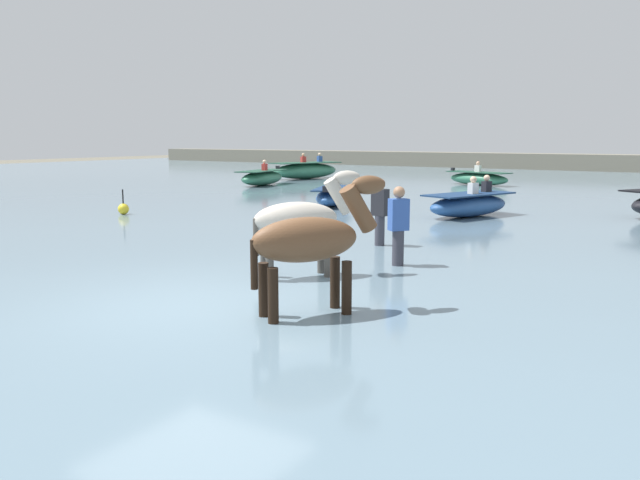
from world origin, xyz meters
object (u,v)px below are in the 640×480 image
boat_near_port (478,178)px  boat_far_offshore (306,170)px  boat_mid_outer (333,196)px  person_wading_mid (398,231)px  channel_buoy (123,209)px  horse_trailing_bay (311,243)px  boat_near_starboard (469,205)px  horse_lead_pinto (301,222)px  boat_far_inshore (262,178)px  person_spectator_far (380,216)px

boat_near_port → boat_far_offshore: size_ratio=0.76×
boat_mid_outer → person_wading_mid: bearing=-51.9°
person_wading_mid → channel_buoy: 10.12m
boat_mid_outer → horse_trailing_bay: bearing=-59.5°
boat_near_starboard → channel_buoy: 9.75m
horse_lead_pinto → horse_trailing_bay: bearing=-52.1°
boat_near_starboard → boat_far_offshore: size_ratio=0.73×
boat_far_offshore → person_wading_mid: person_wading_mid is taller
horse_lead_pinto → boat_mid_outer: (-5.25, 9.47, -0.58)m
horse_trailing_bay → boat_far_offshore: size_ratio=0.47×
horse_lead_pinto → boat_near_port: 20.95m
horse_trailing_bay → boat_near_port: bearing=104.1°
boat_near_starboard → boat_near_port: size_ratio=0.97×
horse_lead_pinto → boat_near_port: bearing=101.7°
person_wading_mid → boat_near_starboard: bearing=100.7°
boat_near_starboard → boat_near_port: boat_near_starboard is taller
channel_buoy → boat_near_port: bearing=74.1°
horse_trailing_bay → boat_near_starboard: 10.85m
horse_trailing_bay → person_wading_mid: horse_trailing_bay is taller
horse_trailing_bay → boat_far_inshore: 21.86m
boat_far_offshore → person_wading_mid: (14.38, -18.39, 0.16)m
boat_far_offshore → person_spectator_far: bearing=-51.8°
boat_near_starboard → person_spectator_far: size_ratio=1.91×
horse_lead_pinto → person_wading_mid: 1.89m
boat_near_starboard → boat_far_inshore: boat_far_inshore is taller
boat_far_inshore → channel_buoy: bearing=-71.9°
horse_trailing_bay → boat_near_starboard: size_ratio=0.63×
person_spectator_far → person_wading_mid: 2.07m
person_wading_mid → channel_buoy: bearing=166.2°
boat_far_inshore → boat_far_offshore: boat_far_offshore is taller
boat_far_offshore → channel_buoy: bearing=-74.1°
boat_near_starboard → boat_mid_outer: boat_near_starboard is taller
boat_near_port → boat_far_offshore: 9.27m
boat_far_inshore → person_spectator_far: size_ratio=2.06×
boat_near_starboard → boat_far_offshore: bearing=139.5°
boat_near_port → horse_trailing_bay: bearing=-75.9°
boat_far_offshore → horse_trailing_bay: bearing=-55.7°
boat_near_starboard → boat_near_port: 12.16m
boat_near_starboard → channel_buoy: size_ratio=4.35×
boat_near_starboard → boat_far_inshore: 13.55m
channel_buoy → boat_near_starboard: bearing=30.1°
boat_mid_outer → boat_far_offshore: size_ratio=0.73×
horse_lead_pinto → person_wading_mid: size_ratio=1.18×
horse_trailing_bay → boat_mid_outer: horse_trailing_bay is taller
horse_lead_pinto → boat_far_offshore: (-13.49, 20.04, -0.44)m
person_spectator_far → channel_buoy: size_ratio=2.28×
boat_far_inshore → boat_far_offshore: 5.00m
boat_near_port → person_spectator_far: (3.90, -17.20, 0.29)m
horse_lead_pinto → boat_mid_outer: size_ratio=0.63×
horse_lead_pinto → person_wading_mid: horse_lead_pinto is taller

